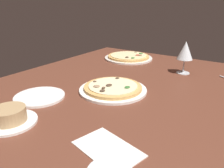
% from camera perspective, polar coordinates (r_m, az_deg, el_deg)
% --- Properties ---
extents(dining_table, '(1.50, 1.10, 0.04)m').
position_cam_1_polar(dining_table, '(0.97, -0.28, -2.73)').
color(dining_table, brown).
rests_on(dining_table, ground).
extents(pizza_main, '(0.29, 0.29, 0.03)m').
position_cam_1_polar(pizza_main, '(0.95, 0.27, -1.08)').
color(pizza_main, white).
rests_on(pizza_main, dining_table).
extents(pizza_side, '(0.31, 0.31, 0.03)m').
position_cam_1_polar(pizza_side, '(1.48, 4.22, 6.85)').
color(pizza_side, silver).
rests_on(pizza_side, dining_table).
extents(ramekin_on_saucer, '(0.16, 0.16, 0.05)m').
position_cam_1_polar(ramekin_on_saucer, '(0.77, -24.58, -7.62)').
color(ramekin_on_saucer, white).
rests_on(ramekin_on_saucer, dining_table).
extents(wine_glass_far, '(0.08, 0.08, 0.17)m').
position_cam_1_polar(wine_glass_far, '(1.21, 18.13, 7.85)').
color(wine_glass_far, silver).
rests_on(wine_glass_far, dining_table).
extents(side_plate, '(0.20, 0.20, 0.01)m').
position_cam_1_polar(side_plate, '(0.93, -17.91, -3.05)').
color(side_plate, white).
rests_on(side_plate, dining_table).
extents(paper_menu, '(0.15, 0.20, 0.00)m').
position_cam_1_polar(paper_menu, '(0.60, -1.05, -16.18)').
color(paper_menu, white).
rests_on(paper_menu, dining_table).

